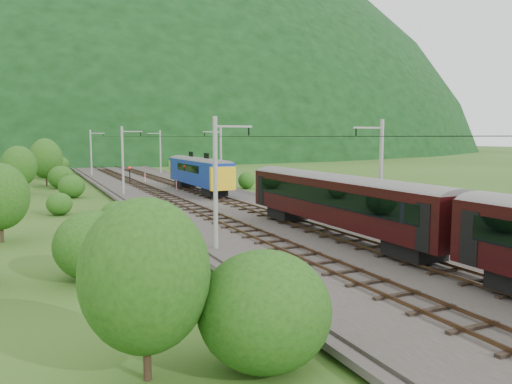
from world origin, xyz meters
name	(u,v)px	position (x,y,z in m)	size (l,w,h in m)	color
ground	(304,244)	(0.00, 0.00, 0.00)	(600.00, 600.00, 0.00)	#2F4F18
railbed	(244,219)	(0.00, 10.00, 0.15)	(14.00, 220.00, 0.30)	#38332D
track_left	(218,218)	(-2.40, 10.00, 0.37)	(2.40, 220.00, 0.27)	brown
track_right	(270,215)	(2.40, 10.00, 0.37)	(2.40, 220.00, 0.27)	brown
catenary_left	(123,159)	(-6.12, 32.00, 4.50)	(2.54, 192.28, 8.00)	gray
catenary_right	(220,157)	(6.12, 32.00, 4.50)	(2.54, 192.28, 8.00)	gray
overhead_wires	(244,136)	(0.00, 10.00, 7.10)	(4.83, 198.00, 0.03)	black
mountain_main	(61,150)	(0.00, 260.00, 0.00)	(504.00, 360.00, 244.00)	black
hazard_post_near	(145,177)	(-0.45, 46.83, 1.00)	(0.15, 0.15, 1.41)	red
hazard_post_far	(176,185)	(0.66, 33.37, 0.95)	(0.14, 0.14, 1.31)	red
signal	(130,174)	(-3.09, 44.69, 1.76)	(0.27, 0.27, 2.48)	black
vegetation_left	(49,181)	(-14.61, 23.91, 2.78)	(13.10, 142.67, 6.89)	#1D4713
vegetation_right	(298,189)	(11.37, 20.91, 1.16)	(5.05, 110.87, 2.92)	#1D4713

